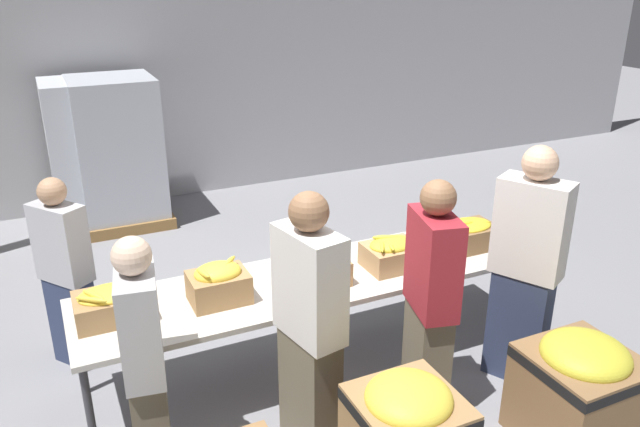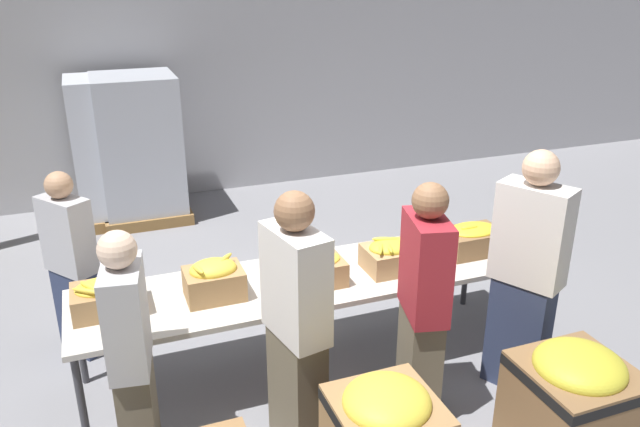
% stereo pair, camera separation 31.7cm
% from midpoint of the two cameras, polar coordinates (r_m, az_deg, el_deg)
% --- Properties ---
extents(ground_plane, '(30.00, 30.00, 0.00)m').
position_cam_midpoint_polar(ground_plane, '(4.99, -2.67, -13.61)').
color(ground_plane, gray).
extents(wall_back, '(16.00, 0.08, 4.00)m').
position_cam_midpoint_polar(wall_back, '(8.25, -14.79, 14.93)').
color(wall_back, '#A8A8AD').
rests_on(wall_back, ground_plane).
extents(sorting_table, '(3.38, 0.87, 0.75)m').
position_cam_midpoint_polar(sorting_table, '(4.61, -2.82, -6.39)').
color(sorting_table, beige).
rests_on(sorting_table, ground_plane).
extents(banana_box_0, '(0.45, 0.34, 0.25)m').
position_cam_midpoint_polar(banana_box_0, '(4.31, -20.64, -7.74)').
color(banana_box_0, '#A37A4C').
rests_on(banana_box_0, sorting_table).
extents(banana_box_1, '(0.39, 0.30, 0.29)m').
position_cam_midpoint_polar(banana_box_1, '(4.31, -11.37, -6.26)').
color(banana_box_1, '#A37A4C').
rests_on(banana_box_1, sorting_table).
extents(banana_box_2, '(0.40, 0.30, 0.24)m').
position_cam_midpoint_polar(banana_box_2, '(4.47, -2.15, -5.11)').
color(banana_box_2, '#A37A4C').
rests_on(banana_box_2, sorting_table).
extents(banana_box_3, '(0.40, 0.33, 0.26)m').
position_cam_midpoint_polar(banana_box_3, '(4.71, 4.65, -3.61)').
color(banana_box_3, tan).
rests_on(banana_box_3, sorting_table).
extents(banana_box_4, '(0.47, 0.32, 0.25)m').
position_cam_midpoint_polar(banana_box_4, '(5.13, 11.64, -1.85)').
color(banana_box_4, olive).
rests_on(banana_box_4, sorting_table).
extents(volunteer_0, '(0.28, 0.45, 1.59)m').
position_cam_midpoint_polar(volunteer_0, '(3.77, -18.09, -13.25)').
color(volunteer_0, '#6B604C').
rests_on(volunteer_0, ground_plane).
extents(volunteer_1, '(0.44, 0.54, 1.79)m').
position_cam_midpoint_polar(volunteer_1, '(4.60, 16.44, -4.89)').
color(volunteer_1, '#2D3856').
rests_on(volunteer_1, ground_plane).
extents(volunteer_2, '(0.40, 0.44, 1.51)m').
position_cam_midpoint_polar(volunteer_2, '(5.07, -23.89, -5.17)').
color(volunteer_2, '#2D3856').
rests_on(volunteer_2, ground_plane).
extents(volunteer_3, '(0.32, 0.50, 1.73)m').
position_cam_midpoint_polar(volunteer_3, '(3.79, -3.39, -10.54)').
color(volunteer_3, '#6B604C').
rests_on(volunteer_3, ground_plane).
extents(volunteer_4, '(0.33, 0.49, 1.69)m').
position_cam_midpoint_polar(volunteer_4, '(4.13, 7.88, -8.19)').
color(volunteer_4, '#6B604C').
rests_on(volunteer_4, ground_plane).
extents(donation_bin_2, '(0.65, 0.65, 0.76)m').
position_cam_midpoint_polar(donation_bin_2, '(4.34, 20.63, -14.77)').
color(donation_bin_2, olive).
rests_on(donation_bin_2, ground_plane).
extents(pallet_stack_0, '(1.00, 1.00, 1.73)m').
position_cam_midpoint_polar(pallet_stack_0, '(7.68, -19.11, 5.22)').
color(pallet_stack_0, olive).
rests_on(pallet_stack_0, ground_plane).
extents(pallet_stack_1, '(0.91, 0.91, 1.71)m').
position_cam_midpoint_polar(pallet_stack_1, '(7.71, -21.51, 4.91)').
color(pallet_stack_1, olive).
rests_on(pallet_stack_1, ground_plane).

